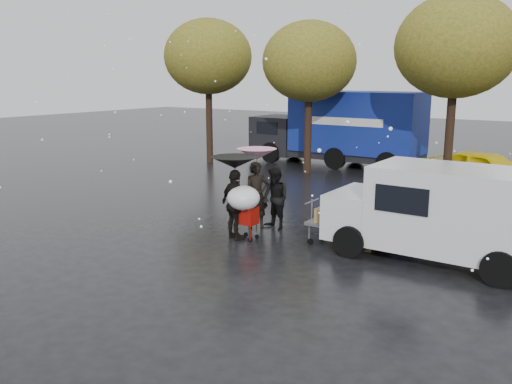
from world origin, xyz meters
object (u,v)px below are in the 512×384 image
Objects in this scene: blue_truck at (340,128)px; yellow_taxi at (486,171)px; shopping_cart at (244,201)px; white_van at (442,212)px; person_pink at (257,195)px; person_black at (235,205)px; vendor_cart at (341,218)px.

yellow_taxi is (7.06, -2.22, -1.01)m from blue_truck.
white_van reaches higher than shopping_cart.
yellow_taxi is (3.78, 10.27, -0.32)m from shopping_cart.
blue_truck reaches higher than white_van.
white_van is (5.05, 0.09, 0.22)m from person_pink.
blue_truck is (-2.99, 12.50, 0.83)m from person_black.
vendor_cart is at bearing -64.30° from blue_truck.
person_pink is 1.23× the size of vendor_cart.
blue_truck is at bearing -56.71° from person_black.
yellow_taxi is (4.23, 9.05, -0.19)m from person_pink.
shopping_cart is at bearing 175.23° from yellow_taxi.
vendor_cart is 2.41m from white_van.
person_black is 11.06m from yellow_taxi.
person_pink reaches higher than person_black.
person_pink reaches higher than shopping_cart.
vendor_cart is 0.18× the size of blue_truck.
yellow_taxi is at bearing 69.78° from shopping_cart.
blue_truck reaches higher than vendor_cart.
person_pink is 5.06m from white_van.
blue_truck is (-2.84, 11.27, 0.82)m from person_pink.
person_black is (0.15, -1.23, -0.01)m from person_pink.
person_pink reaches higher than vendor_cart.
yellow_taxi is at bearing -91.79° from person_black.
vendor_cart is 12.81m from blue_truck.
blue_truck is (-7.89, 11.18, 0.60)m from white_van.
white_van reaches higher than yellow_taxi.
shopping_cart is 0.33× the size of yellow_taxi.
white_van is 0.59× the size of blue_truck.
person_pink is at bearing 170.42° from yellow_taxi.
shopping_cart is 0.30× the size of white_van.
blue_truck is at bearing 125.21° from white_van.
person_black reaches higher than shopping_cart.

